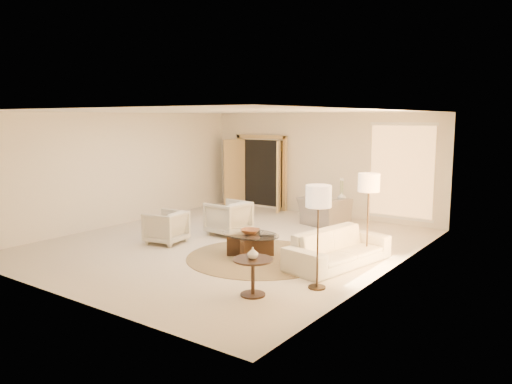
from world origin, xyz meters
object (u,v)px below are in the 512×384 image
Objects in this scene: sofa at (339,248)px; floor_lamp_far at (318,201)px; bowl at (250,231)px; side_vase at (342,197)px; accent_chair at (324,207)px; side_table at (341,210)px; end_table at (253,270)px; coffee_table at (250,242)px; floor_lamp_near at (369,187)px; armchair_right at (166,226)px; end_vase at (253,253)px; armchair_left at (228,216)px.

sofa is 1.74m from floor_lamp_far.
bowl is 1.67× the size of side_vase.
side_table is (0.33, 0.30, -0.10)m from accent_chair.
accent_chair reaches higher than bowl.
side_table is (-1.16, 5.39, -0.03)m from end_table.
coffee_table is 4.22× the size of bowl.
bowl is (-1.95, -1.07, -0.91)m from floor_lamp_near.
end_vase is (3.40, -1.51, 0.28)m from armchair_right.
floor_lamp_near reaches higher than accent_chair.
floor_lamp_near is (1.79, -2.59, 1.04)m from side_table.
armchair_left is 0.80× the size of accent_chair.
end_vase reaches higher than end_table.
bowl is at bearing 127.16° from end_vase.
floor_lamp_near is 9.38× the size of end_vase.
side_table is at bearing 0.00° from side_vase.
armchair_right is at bearing -119.99° from side_table.
floor_lamp_near reaches higher than side_table.
sofa is at bearing 137.36° from accent_chair.
bowl is at bearing 116.40° from sofa.
floor_lamp_far reaches higher than armchair_right.
coffee_table is 2.18m from end_table.
sofa is at bearing 15.47° from bowl.
armchair_right is at bearing 156.00° from end_table.
side_vase is at bearing -122.56° from accent_chair.
side_table is 0.37× the size of floor_lamp_far.
sofa is at bearing 81.07° from end_vase.
armchair_right is at bearing 170.69° from floor_lamp_far.
sofa is 3.56m from side_vase.
side_table is at bearing 102.12° from end_table.
coffee_table is at bearing 108.06° from accent_chair.
accent_chair is at bearing 132.81° from floor_lamp_near.
floor_lamp_near is (0.29, 0.61, 1.08)m from sofa.
sofa is at bearing -64.87° from side_vase.
side_vase reaches higher than coffee_table.
end_vase is (2.81, -2.91, 0.23)m from armchair_left.
sofa is 1.28m from floor_lamp_near.
end_table is at bearing -126.65° from floor_lamp_far.
floor_lamp_near is at bearing 28.74° from bowl.
coffee_table is 0.21m from bowl.
side_vase reaches higher than sofa.
bowl is (-1.31, 1.73, 0.10)m from end_table.
floor_lamp_far reaches higher than side_vase.
armchair_right is at bearing 156.00° from end_vase.
side_vase is (1.65, 2.49, 0.29)m from armchair_left.
armchair_right reaches higher than end_vase.
end_vase is at bearing -77.88° from side_table.
side_vase is at bearing 124.64° from floor_lamp_near.
end_vase is at bearing -126.65° from floor_lamp_far.
armchair_right is 3.73m from end_vase.
armchair_right is 2.10m from coffee_table.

